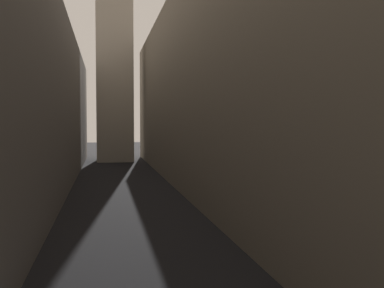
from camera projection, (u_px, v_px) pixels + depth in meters
name	position (u px, v px, depth m)	size (l,w,h in m)	color
ground_plane	(127.00, 201.00, 41.22)	(264.00, 264.00, 0.00)	black
building_block_right	(247.00, 83.00, 44.92)	(12.63, 108.00, 21.93)	#756B5B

